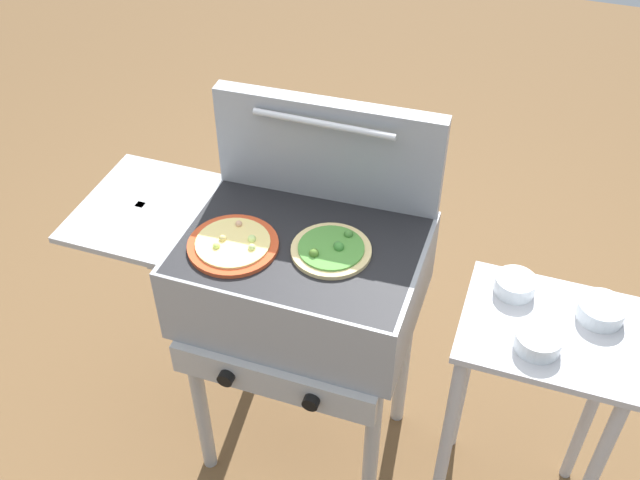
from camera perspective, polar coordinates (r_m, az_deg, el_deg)
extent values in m
plane|color=brown|center=(2.64, -1.06, -14.89)|extent=(8.00, 8.00, 0.00)
cube|color=gray|center=(2.04, -1.33, -2.65)|extent=(0.64, 0.48, 0.24)
cube|color=black|center=(1.96, -1.38, -0.21)|extent=(0.61, 0.46, 0.01)
cube|color=#A5A5A5|center=(2.14, -13.55, 2.47)|extent=(0.32, 0.41, 0.02)
cube|color=#A5A5A5|center=(2.21, -13.11, 0.24)|extent=(0.02, 0.02, 0.24)
cube|color=#A5A5A5|center=(2.01, -3.75, -10.88)|extent=(0.58, 0.02, 0.10)
cylinder|color=black|center=(2.03, -7.20, -10.45)|extent=(0.04, 0.02, 0.04)
cylinder|color=black|center=(1.97, -0.70, -12.32)|extent=(0.04, 0.02, 0.04)
cylinder|color=#A5A5A5|center=(2.35, -9.14, -12.11)|extent=(0.04, 0.04, 0.66)
cylinder|color=#A5A5A5|center=(2.22, 3.92, -15.89)|extent=(0.04, 0.04, 0.66)
cylinder|color=#A5A5A5|center=(2.56, -5.43, -5.71)|extent=(0.04, 0.04, 0.66)
cylinder|color=#A5A5A5|center=(2.45, 6.41, -8.72)|extent=(0.04, 0.04, 0.66)
cube|color=gray|center=(2.02, 0.65, 6.89)|extent=(0.63, 0.08, 0.30)
cylinder|color=#B7B7BC|center=(1.93, 0.24, 8.86)|extent=(0.38, 0.02, 0.02)
cylinder|color=#E0C17F|center=(1.92, 0.86, -0.80)|extent=(0.21, 0.21, 0.01)
cylinder|color=#4C8C38|center=(1.92, 0.86, -0.60)|extent=(0.17, 0.17, 0.01)
sphere|color=#507A2A|center=(1.89, -0.47, -1.01)|extent=(0.03, 0.03, 0.03)
sphere|color=#3E7035|center=(1.91, 1.36, -0.39)|extent=(0.02, 0.02, 0.02)
sphere|color=#488335|center=(1.95, 2.18, 0.47)|extent=(0.02, 0.02, 0.02)
sphere|color=#3F8534|center=(1.91, 1.45, -0.53)|extent=(0.03, 0.03, 0.03)
cylinder|color=#C64723|center=(1.95, -6.66, -0.40)|extent=(0.24, 0.24, 0.01)
cylinder|color=#EDD17A|center=(1.94, -6.68, -0.20)|extent=(0.20, 0.20, 0.01)
sphere|color=tan|center=(1.95, -7.45, 0.13)|extent=(0.02, 0.02, 0.02)
sphere|color=#C7E080|center=(1.94, -5.23, 0.09)|extent=(0.02, 0.02, 0.02)
sphere|color=#CFEF69|center=(1.93, -7.92, -0.45)|extent=(0.02, 0.02, 0.02)
sphere|color=tan|center=(1.99, -6.22, 1.24)|extent=(0.02, 0.02, 0.02)
sphere|color=#C2DA83|center=(1.91, -5.23, -0.56)|extent=(0.02, 0.02, 0.02)
cube|color=#B2B2B7|center=(1.96, 17.19, -6.56)|extent=(0.44, 0.36, 0.02)
cylinder|color=#B2B2B7|center=(2.18, 9.55, -15.42)|extent=(0.04, 0.04, 0.79)
cylinder|color=#B2B2B7|center=(2.36, 11.05, -9.55)|extent=(0.04, 0.04, 0.79)
cylinder|color=#B2B2B7|center=(2.38, 20.18, -11.46)|extent=(0.04, 0.04, 0.79)
cylinder|color=silver|center=(2.01, 20.67, -5.05)|extent=(0.12, 0.12, 0.04)
cylinder|color=beige|center=(2.01, 20.63, -5.19)|extent=(0.10, 0.10, 0.02)
cylinder|color=silver|center=(1.89, 16.33, -7.40)|extent=(0.11, 0.11, 0.04)
cylinder|color=beige|center=(1.89, 16.29, -7.53)|extent=(0.09, 0.09, 0.02)
cylinder|color=silver|center=(2.01, 14.68, -3.33)|extent=(0.11, 0.11, 0.04)
cylinder|color=maroon|center=(2.01, 14.65, -3.47)|extent=(0.09, 0.09, 0.02)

